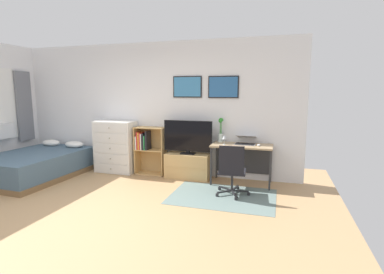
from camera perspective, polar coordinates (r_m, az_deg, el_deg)
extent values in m
plane|color=tan|center=(4.49, -20.74, -14.11)|extent=(7.20, 7.20, 0.00)
cube|color=white|center=(6.25, -7.75, 5.46)|extent=(6.12, 0.06, 2.70)
cube|color=black|center=(5.91, -0.91, 9.72)|extent=(0.59, 0.02, 0.42)
cube|color=teal|center=(5.90, -0.95, 9.72)|extent=(0.55, 0.01, 0.38)
cube|color=black|center=(5.73, 6.10, 9.63)|extent=(0.59, 0.02, 0.42)
cube|color=#285B93|center=(5.72, 6.08, 9.63)|extent=(0.55, 0.01, 0.38)
cube|color=slate|center=(7.63, -29.79, 5.20)|extent=(0.05, 0.40, 1.54)
cube|color=silver|center=(7.17, -33.26, 0.91)|extent=(0.20, 0.52, 0.30)
cube|color=slate|center=(4.95, 5.95, -11.37)|extent=(1.70, 1.20, 0.01)
cube|color=brown|center=(6.75, -28.01, -6.45)|extent=(1.52, 2.08, 0.10)
cube|color=#476075|center=(6.69, -28.16, -4.41)|extent=(1.48, 2.04, 0.39)
ellipsoid|color=white|center=(7.40, -25.71, -1.03)|extent=(0.45, 0.29, 0.14)
ellipsoid|color=white|center=(6.97, -21.91, -1.35)|extent=(0.45, 0.29, 0.14)
cube|color=white|center=(6.46, -14.58, -1.82)|extent=(0.84, 0.42, 1.09)
cube|color=silver|center=(6.37, -15.44, -5.98)|extent=(0.80, 0.01, 0.20)
sphere|color=#A59E8C|center=(6.36, -15.52, -6.02)|extent=(0.03, 0.03, 0.03)
cube|color=silver|center=(6.32, -15.52, -4.09)|extent=(0.80, 0.01, 0.20)
sphere|color=#A59E8C|center=(6.31, -15.60, -4.12)|extent=(0.03, 0.03, 0.03)
cube|color=silver|center=(6.28, -15.61, -2.16)|extent=(0.80, 0.01, 0.20)
sphere|color=#A59E8C|center=(6.27, -15.68, -2.19)|extent=(0.03, 0.03, 0.03)
cube|color=silver|center=(6.24, -15.69, -0.21)|extent=(0.80, 0.01, 0.20)
sphere|color=#A59E8C|center=(6.23, -15.77, -0.23)|extent=(0.03, 0.03, 0.03)
cube|color=silver|center=(6.21, -15.77, 1.76)|extent=(0.80, 0.01, 0.20)
sphere|color=#A59E8C|center=(6.20, -15.85, 1.74)|extent=(0.03, 0.03, 0.03)
cube|color=tan|center=(6.29, -10.59, -2.47)|extent=(0.02, 0.30, 0.98)
cube|color=tan|center=(6.04, -5.40, -2.84)|extent=(0.02, 0.30, 0.98)
cube|color=tan|center=(6.27, -7.95, -6.98)|extent=(0.63, 0.30, 0.02)
cube|color=tan|center=(6.15, -8.05, -2.47)|extent=(0.60, 0.30, 0.02)
cube|color=tan|center=(6.08, -8.15, 1.81)|extent=(0.60, 0.30, 0.02)
cube|color=tan|center=(6.29, -7.49, -2.40)|extent=(0.63, 0.01, 0.98)
cube|color=white|center=(6.20, -10.57, -1.09)|extent=(0.03, 0.18, 0.27)
cube|color=red|center=(6.18, -10.28, -0.69)|extent=(0.03, 0.19, 0.36)
cube|color=gold|center=(6.19, -9.98, -0.72)|extent=(0.02, 0.22, 0.35)
cube|color=red|center=(6.18, -9.73, -0.75)|extent=(0.03, 0.23, 0.35)
cube|color=white|center=(6.17, -9.50, -0.83)|extent=(0.02, 0.23, 0.33)
cube|color=black|center=(6.14, -9.26, -0.83)|extent=(0.04, 0.21, 0.34)
cube|color=#2D8C4C|center=(6.14, -8.89, -1.04)|extent=(0.02, 0.23, 0.29)
cube|color=black|center=(6.11, -8.58, -0.63)|extent=(0.03, 0.23, 0.39)
cube|color=tan|center=(5.87, -0.76, -5.61)|extent=(0.88, 0.40, 0.49)
cube|color=tan|center=(5.68, -1.39, -6.10)|extent=(0.88, 0.01, 0.02)
cube|color=black|center=(5.79, -0.83, -3.21)|extent=(0.28, 0.16, 0.02)
cube|color=black|center=(5.79, -0.83, -2.87)|extent=(0.06, 0.04, 0.05)
cube|color=black|center=(5.73, -0.84, 0.19)|extent=(0.98, 0.02, 0.61)
cube|color=black|center=(5.72, -0.87, 0.17)|extent=(0.95, 0.01, 0.58)
cube|color=tan|center=(5.47, 9.67, -1.66)|extent=(1.11, 0.55, 0.03)
cube|color=#2D2D30|center=(5.40, 3.70, -5.70)|extent=(0.03, 0.03, 0.71)
cube|color=#2D2D30|center=(5.27, 14.91, -6.35)|extent=(0.03, 0.03, 0.71)
cube|color=#2D2D30|center=(5.87, 4.80, -4.54)|extent=(0.03, 0.03, 0.71)
cube|color=#2D2D30|center=(5.75, 15.09, -5.10)|extent=(0.03, 0.03, 0.71)
cube|color=#2D2D30|center=(5.80, 9.92, -4.45)|extent=(1.05, 0.02, 0.50)
cylinder|color=#232326|center=(5.05, 10.95, -10.81)|extent=(0.05, 0.05, 0.05)
cube|color=#232326|center=(5.04, 9.35, -10.32)|extent=(0.28, 0.05, 0.02)
cylinder|color=#232326|center=(5.31, 8.89, -9.77)|extent=(0.05, 0.05, 0.05)
cube|color=#232326|center=(5.17, 8.33, -9.80)|extent=(0.09, 0.28, 0.02)
cylinder|color=#232326|center=(5.24, 5.36, -9.96)|extent=(0.05, 0.05, 0.05)
cube|color=#232326|center=(5.14, 6.53, -9.90)|extent=(0.26, 0.17, 0.02)
cylinder|color=#232326|center=(4.93, 4.90, -11.18)|extent=(0.05, 0.05, 0.05)
cube|color=#232326|center=(4.98, 6.34, -10.50)|extent=(0.23, 0.21, 0.02)
cylinder|color=#232326|center=(4.81, 8.53, -11.77)|extent=(0.05, 0.05, 0.05)
cube|color=#232326|center=(4.92, 8.12, -10.78)|extent=(0.14, 0.27, 0.02)
cylinder|color=#232326|center=(5.00, 7.77, -8.46)|extent=(0.04, 0.04, 0.30)
cube|color=black|center=(4.95, 7.81, -6.64)|extent=(0.48, 0.48, 0.03)
cube|color=black|center=(4.70, 7.69, -4.46)|extent=(0.40, 0.07, 0.45)
cube|color=#B7B7BC|center=(5.50, 10.25, -1.40)|extent=(0.38, 0.27, 0.01)
cube|color=black|center=(5.49, 10.24, -1.33)|extent=(0.36, 0.24, 0.00)
cube|color=#B7B7BC|center=(5.63, 10.52, 0.10)|extent=(0.38, 0.25, 0.07)
cube|color=#234C5B|center=(5.62, 10.51, 0.10)|extent=(0.36, 0.23, 0.06)
ellipsoid|color=silver|center=(5.41, 12.85, -1.53)|extent=(0.06, 0.10, 0.03)
cylinder|color=silver|center=(5.71, 5.54, -0.16)|extent=(0.09, 0.09, 0.16)
cylinder|color=#3D8438|center=(5.69, 5.73, 1.43)|extent=(0.01, 0.01, 0.38)
sphere|color=#308B2C|center=(5.67, 5.76, 3.34)|extent=(0.07, 0.07, 0.07)
cylinder|color=#3D8438|center=(5.71, 5.54, 1.43)|extent=(0.01, 0.01, 0.38)
sphere|color=#308B2C|center=(5.69, 5.57, 3.33)|extent=(0.07, 0.07, 0.07)
cylinder|color=#3D8438|center=(5.68, 5.50, 1.31)|extent=(0.01, 0.01, 0.36)
sphere|color=#308B2C|center=(5.66, 5.52, 3.12)|extent=(0.07, 0.07, 0.07)
cylinder|color=silver|center=(5.43, 6.25, -1.46)|extent=(0.06, 0.06, 0.01)
cylinder|color=silver|center=(5.42, 6.26, -0.91)|extent=(0.01, 0.01, 0.10)
cone|color=silver|center=(5.41, 6.28, 0.00)|extent=(0.07, 0.07, 0.07)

